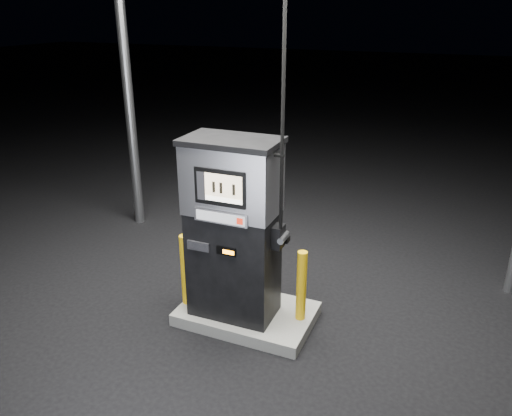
% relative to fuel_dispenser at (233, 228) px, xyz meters
% --- Properties ---
extents(ground, '(80.00, 80.00, 0.00)m').
position_rel_fuel_dispenser_xyz_m(ground, '(0.12, 0.10, -1.25)').
color(ground, black).
rests_on(ground, ground).
extents(pump_island, '(1.60, 1.00, 0.15)m').
position_rel_fuel_dispenser_xyz_m(pump_island, '(0.12, 0.10, -1.17)').
color(pump_island, slate).
rests_on(pump_island, ground).
extents(fuel_dispenser, '(1.17, 0.65, 4.43)m').
position_rel_fuel_dispenser_xyz_m(fuel_dispenser, '(0.00, 0.00, 0.00)').
color(fuel_dispenser, black).
rests_on(fuel_dispenser, pump_island).
extents(bollard_left, '(0.15, 0.15, 0.91)m').
position_rel_fuel_dispenser_xyz_m(bollard_left, '(-0.62, -0.06, -0.64)').
color(bollard_left, yellow).
rests_on(bollard_left, pump_island).
extents(bollard_right, '(0.13, 0.13, 0.87)m').
position_rel_fuel_dispenser_xyz_m(bollard_right, '(0.77, 0.17, -0.66)').
color(bollard_right, yellow).
rests_on(bollard_right, pump_island).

